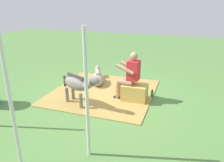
% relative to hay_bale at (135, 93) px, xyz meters
% --- Properties ---
extents(ground_plane, '(24.00, 24.00, 0.00)m').
position_rel_hay_bale_xyz_m(ground_plane, '(0.81, 0.07, -0.22)').
color(ground_plane, '#568442').
extents(hay_patch, '(2.88, 2.93, 0.02)m').
position_rel_hay_bale_xyz_m(hay_patch, '(1.00, -0.22, -0.21)').
color(hay_patch, '#AD8C47').
rests_on(hay_patch, ground).
extents(hay_bale, '(0.66, 0.47, 0.45)m').
position_rel_hay_bale_xyz_m(hay_bale, '(0.00, 0.00, 0.00)').
color(hay_bale, tan).
rests_on(hay_bale, ground).
extents(person_seated, '(0.68, 0.45, 1.33)m').
position_rel_hay_bale_xyz_m(person_seated, '(0.16, -0.01, 0.50)').
color(person_seated, tan).
rests_on(person_seated, ground).
extents(pony_standing, '(1.27, 0.71, 0.94)m').
position_rel_hay_bale_xyz_m(pony_standing, '(1.29, 0.76, 0.35)').
color(pony_standing, slate).
rests_on(pony_standing, ground).
extents(pony_lying, '(0.77, 1.34, 0.42)m').
position_rel_hay_bale_xyz_m(pony_lying, '(1.44, -0.88, -0.03)').
color(pony_lying, gray).
rests_on(pony_lying, ground).
extents(soda_bottle, '(0.07, 0.07, 0.26)m').
position_rel_hay_bale_xyz_m(soda_bottle, '(-0.42, -0.33, -0.10)').
color(soda_bottle, '#197233').
rests_on(soda_bottle, ground).
extents(tent_pole_left, '(0.06, 0.06, 2.25)m').
position_rel_hay_bale_xyz_m(tent_pole_left, '(0.23, 2.46, 0.90)').
color(tent_pole_left, silver).
rests_on(tent_pole_left, ground).
extents(tent_pole_mid, '(0.06, 0.06, 2.25)m').
position_rel_hay_bale_xyz_m(tent_pole_mid, '(1.18, 3.09, 0.90)').
color(tent_pole_mid, silver).
rests_on(tent_pole_mid, ground).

